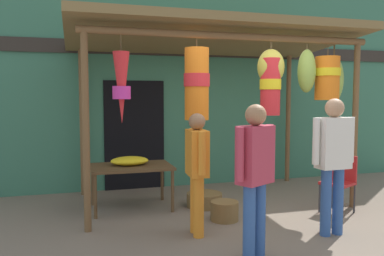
# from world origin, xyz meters

# --- Properties ---
(ground_plane) EXTENTS (30.00, 30.00, 0.00)m
(ground_plane) POSITION_xyz_m (0.00, 0.00, 0.00)
(ground_plane) COLOR #756656
(shop_facade) EXTENTS (9.80, 0.29, 4.17)m
(shop_facade) POSITION_xyz_m (-0.01, 2.40, 2.08)
(shop_facade) COLOR #387056
(shop_facade) RESTS_ON ground_plane
(market_stall_canopy) EXTENTS (4.49, 2.50, 2.81)m
(market_stall_canopy) POSITION_xyz_m (-0.06, 0.83, 2.42)
(market_stall_canopy) COLOR brown
(market_stall_canopy) RESTS_ON ground_plane
(display_table) EXTENTS (1.21, 0.82, 0.67)m
(display_table) POSITION_xyz_m (-1.49, 0.96, 0.60)
(display_table) COLOR brown
(display_table) RESTS_ON ground_plane
(flower_heap_on_table) EXTENTS (0.57, 0.40, 0.13)m
(flower_heap_on_table) POSITION_xyz_m (-1.49, 0.99, 0.73)
(flower_heap_on_table) COLOR yellow
(flower_heap_on_table) RESTS_ON display_table
(folding_chair) EXTENTS (0.54, 0.54, 0.84)m
(folding_chair) POSITION_xyz_m (1.46, -0.08, 0.50)
(folding_chair) COLOR #AD1E1E
(folding_chair) RESTS_ON ground_plane
(wicker_basket_by_table) EXTENTS (0.39, 0.39, 0.27)m
(wicker_basket_by_table) POSITION_xyz_m (-0.33, 0.01, 0.13)
(wicker_basket_by_table) COLOR brown
(wicker_basket_by_table) RESTS_ON ground_plane
(wicker_basket_spare) EXTENTS (0.55, 0.55, 0.21)m
(wicker_basket_spare) POSITION_xyz_m (-0.38, 0.75, 0.11)
(wicker_basket_spare) COLOR brown
(wicker_basket_spare) RESTS_ON ground_plane
(vendor_in_orange) EXTENTS (0.53, 0.38, 1.64)m
(vendor_in_orange) POSITION_xyz_m (-0.51, -1.30, 0.96)
(vendor_in_orange) COLOR #2D5193
(vendor_in_orange) RESTS_ON ground_plane
(customer_foreground) EXTENTS (0.25, 0.59, 1.51)m
(customer_foreground) POSITION_xyz_m (-0.87, -0.43, 0.88)
(customer_foreground) COLOR orange
(customer_foreground) RESTS_ON ground_plane
(shopper_by_bananas) EXTENTS (0.59, 0.24, 1.69)m
(shopper_by_bananas) POSITION_xyz_m (0.73, -0.91, 1.00)
(shopper_by_bananas) COLOR #2D5193
(shopper_by_bananas) RESTS_ON ground_plane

